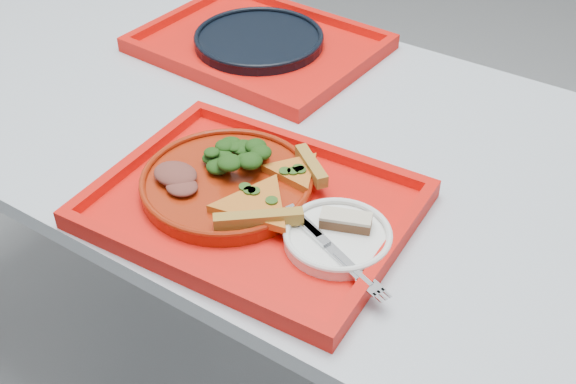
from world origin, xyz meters
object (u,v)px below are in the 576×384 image
(tray_far, at_px, (259,47))
(navy_plate, at_px, (259,41))
(dessert_bar, at_px, (346,221))
(dinner_plate, at_px, (227,185))
(tray_main, at_px, (253,209))

(tray_far, distance_m, navy_plate, 0.01)
(dessert_bar, bearing_deg, tray_far, 116.23)
(tray_far, bearing_deg, dinner_plate, -57.65)
(navy_plate, relative_size, dessert_bar, 3.39)
(tray_far, relative_size, navy_plate, 1.73)
(tray_far, bearing_deg, tray_main, -52.81)
(navy_plate, distance_m, dessert_bar, 0.59)
(dinner_plate, height_order, navy_plate, dinner_plate)
(tray_main, xyz_separation_m, dinner_plate, (-0.06, 0.01, 0.02))
(tray_main, distance_m, navy_plate, 0.51)
(tray_far, xyz_separation_m, navy_plate, (0.00, 0.00, 0.01))
(tray_main, relative_size, tray_far, 1.00)
(navy_plate, bearing_deg, tray_far, 180.00)
(dinner_plate, height_order, dessert_bar, dessert_bar)
(dinner_plate, bearing_deg, tray_far, 119.51)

